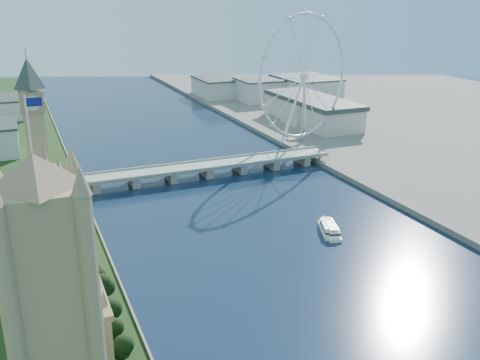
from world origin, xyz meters
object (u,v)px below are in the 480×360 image
tour_boat_near (327,232)px  tour_boat_far (331,233)px  london_eye (304,77)px  victoria_tower (51,295)px

tour_boat_near → tour_boat_far: size_ratio=0.94×
london_eye → tour_boat_near: london_eye is taller
london_eye → tour_boat_near: 220.36m
tour_boat_near → tour_boat_far: (1.35, -2.13, 0.00)m
victoria_tower → london_eye: bearing=49.6°
london_eye → tour_boat_near: size_ratio=4.26×
victoria_tower → tour_boat_far: bearing=32.5°
london_eye → tour_boat_far: bearing=-114.1°
tour_boat_far → tour_boat_near: bearing=140.5°
london_eye → tour_boat_far: (-86.25, -192.73, -67.52)m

